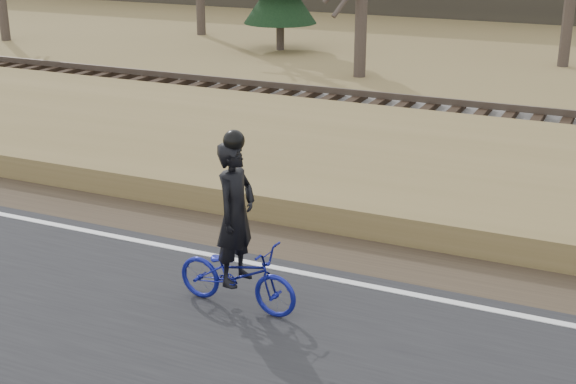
% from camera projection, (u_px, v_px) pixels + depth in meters
% --- Properties ---
extents(ground, '(120.00, 120.00, 0.00)m').
position_uv_depth(ground, '(88.00, 241.00, 12.26)').
color(ground, olive).
rests_on(ground, ground).
extents(edge_line, '(120.00, 0.12, 0.01)m').
position_uv_depth(edge_line, '(96.00, 233.00, 12.41)').
color(edge_line, silver).
rests_on(edge_line, road).
extents(shoulder, '(120.00, 1.60, 0.04)m').
position_uv_depth(shoulder, '(133.00, 214.00, 13.28)').
color(shoulder, '#473A2B').
rests_on(shoulder, ground).
extents(embankment, '(120.00, 5.00, 0.44)m').
position_uv_depth(embankment, '(221.00, 155.00, 15.79)').
color(embankment, olive).
rests_on(embankment, ground).
extents(ballast, '(120.00, 3.00, 0.45)m').
position_uv_depth(ballast, '(299.00, 113.00, 19.04)').
color(ballast, slate).
rests_on(ballast, ground).
extents(railroad, '(120.00, 2.40, 0.29)m').
position_uv_depth(railroad, '(299.00, 100.00, 18.94)').
color(railroad, black).
rests_on(railroad, ballast).
extents(cyclist, '(1.70, 0.68, 2.30)m').
position_uv_depth(cyclist, '(236.00, 251.00, 9.87)').
color(cyclist, navy).
rests_on(cyclist, road).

